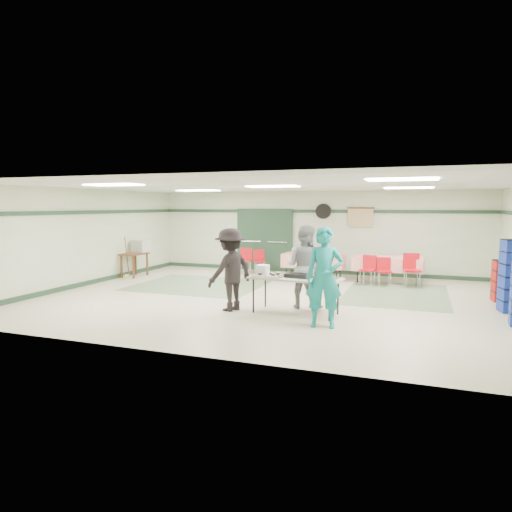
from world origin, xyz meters
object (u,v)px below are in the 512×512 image
(crate_stack_red, at_px, (502,281))
(chair_loose_a, at_px, (259,259))
(volunteer_grey, at_px, (304,267))
(dining_table_b, at_px, (314,260))
(volunteer_teal, at_px, (324,277))
(chair_b, at_px, (369,267))
(crate_stack_blue_a, at_px, (511,276))
(broom, at_px, (127,257))
(office_printer, at_px, (141,246))
(volunteer_dark, at_px, (230,270))
(printer_table, at_px, (134,256))
(serving_table, at_px, (295,279))
(chair_a, at_px, (384,269))
(chair_c, at_px, (412,267))
(chair_d, at_px, (311,263))
(dining_table_a, at_px, (388,263))
(chair_loose_b, at_px, (246,258))

(crate_stack_red, bearing_deg, chair_loose_a, 161.33)
(volunteer_grey, distance_m, dining_table_b, 4.11)
(volunteer_teal, distance_m, chair_b, 4.93)
(volunteer_grey, relative_size, crate_stack_red, 1.87)
(crate_stack_blue_a, distance_m, broom, 10.45)
(broom, bearing_deg, office_printer, 78.69)
(volunteer_teal, distance_m, volunteer_grey, 1.61)
(volunteer_dark, height_order, crate_stack_red, volunteer_dark)
(volunteer_teal, relative_size, crate_stack_blue_a, 1.21)
(dining_table_b, height_order, printer_table, dining_table_b)
(serving_table, xyz_separation_m, volunteer_grey, (0.04, 0.60, 0.19))
(volunteer_dark, relative_size, chair_loose_a, 2.25)
(chair_a, bearing_deg, dining_table_b, 152.37)
(dining_table_b, relative_size, chair_loose_a, 2.36)
(chair_c, xyz_separation_m, crate_stack_red, (2.02, -1.28, -0.09))
(volunteer_teal, relative_size, volunteer_grey, 1.02)
(volunteer_teal, bearing_deg, dining_table_b, 97.23)
(chair_d, distance_m, crate_stack_red, 4.99)
(office_printer, bearing_deg, dining_table_a, 15.19)
(chair_d, height_order, crate_stack_blue_a, crate_stack_blue_a)
(dining_table_b, xyz_separation_m, chair_c, (2.87, -0.56, 0.00))
(volunteer_grey, distance_m, volunteer_dark, 1.62)
(office_printer, bearing_deg, broom, -90.73)
(chair_b, xyz_separation_m, office_printer, (-7.13, -0.60, 0.42))
(printer_table, xyz_separation_m, office_printer, (0.00, 0.36, 0.30))
(volunteer_dark, relative_size, chair_c, 1.88)
(chair_a, bearing_deg, serving_table, -122.42)
(broom, bearing_deg, chair_a, 5.02)
(chair_b, bearing_deg, chair_loose_a, 175.75)
(volunteer_teal, relative_size, chair_loose_b, 2.21)
(office_printer, bearing_deg, chair_a, 10.96)
(chair_loose_b, bearing_deg, crate_stack_blue_a, -36.14)
(chair_loose_a, distance_m, printer_table, 4.02)
(chair_b, xyz_separation_m, chair_loose_a, (-3.65, 1.04, -0.03))
(volunteer_dark, bearing_deg, dining_table_b, -163.52)
(printer_table, bearing_deg, chair_c, 8.46)
(volunteer_teal, xyz_separation_m, office_printer, (-6.86, 4.30, 0.01))
(volunteer_dark, relative_size, crate_stack_blue_a, 1.14)
(broom, bearing_deg, crate_stack_red, -4.31)
(broom, bearing_deg, chair_loose_a, 28.37)
(serving_table, bearing_deg, chair_loose_a, 122.40)
(crate_stack_blue_a, bearing_deg, broom, 173.53)
(office_printer, bearing_deg, volunteer_grey, -18.58)
(chair_c, bearing_deg, chair_loose_a, 157.00)
(crate_stack_red, bearing_deg, chair_d, 165.23)
(chair_c, relative_size, chair_d, 1.06)
(dining_table_a, bearing_deg, chair_loose_a, 174.98)
(serving_table, distance_m, chair_c, 4.63)
(chair_d, height_order, broom, broom)
(chair_b, bearing_deg, volunteer_grey, -94.46)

